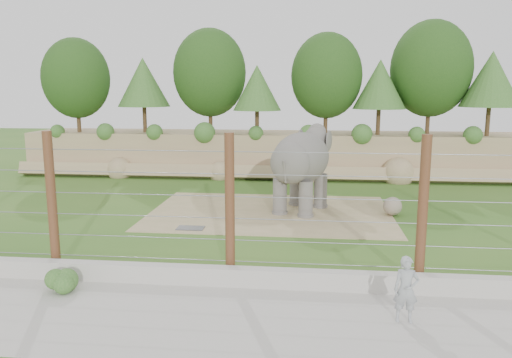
# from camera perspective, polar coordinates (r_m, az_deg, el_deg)

# --- Properties ---
(ground) EXTENTS (90.00, 90.00, 0.00)m
(ground) POSITION_cam_1_polar(r_m,az_deg,el_deg) (18.16, -0.68, -6.10)
(ground) COLOR #32611F
(ground) RESTS_ON ground
(back_embankment) EXTENTS (30.00, 5.52, 8.77)m
(back_embankment) POSITION_cam_1_polar(r_m,az_deg,el_deg) (30.04, 3.34, 8.05)
(back_embankment) COLOR #9F8263
(back_embankment) RESTS_ON ground
(dirt_patch) EXTENTS (10.00, 7.00, 0.02)m
(dirt_patch) POSITION_cam_1_polar(r_m,az_deg,el_deg) (20.99, 1.65, -3.82)
(dirt_patch) COLOR tan
(dirt_patch) RESTS_ON ground
(drain_grate) EXTENTS (1.00, 0.60, 0.03)m
(drain_grate) POSITION_cam_1_polar(r_m,az_deg,el_deg) (18.72, -7.50, -5.57)
(drain_grate) COLOR #262628
(drain_grate) RESTS_ON dirt_patch
(elephant) EXTENTS (3.19, 4.68, 3.49)m
(elephant) POSITION_cam_1_polar(r_m,az_deg,el_deg) (21.03, 5.17, 1.00)
(elephant) COLOR #645E59
(elephant) RESTS_ON ground
(stone_ball) EXTENTS (0.76, 0.76, 0.76)m
(stone_ball) POSITION_cam_1_polar(r_m,az_deg,el_deg) (21.11, 15.33, -3.02)
(stone_ball) COLOR gray
(stone_ball) RESTS_ON dirt_patch
(retaining_wall) EXTENTS (26.00, 0.35, 0.50)m
(retaining_wall) POSITION_cam_1_polar(r_m,az_deg,el_deg) (13.39, -3.28, -11.06)
(retaining_wall) COLOR beige
(retaining_wall) RESTS_ON ground
(walkway) EXTENTS (26.00, 4.00, 0.01)m
(walkway) POSITION_cam_1_polar(r_m,az_deg,el_deg) (11.68, -4.94, -15.70)
(walkway) COLOR beige
(walkway) RESTS_ON ground
(barrier_fence) EXTENTS (20.26, 0.26, 4.00)m
(barrier_fence) POSITION_cam_1_polar(r_m,az_deg,el_deg) (13.34, -3.01, -3.25)
(barrier_fence) COLOR #522A1B
(barrier_fence) RESTS_ON ground
(walkway_shrub) EXTENTS (0.63, 0.63, 0.63)m
(walkway_shrub) POSITION_cam_1_polar(r_m,az_deg,el_deg) (13.91, -21.07, -10.60)
(walkway_shrub) COLOR #2E6323
(walkway_shrub) RESTS_ON walkway
(zookeeper) EXTENTS (0.57, 0.39, 1.50)m
(zookeeper) POSITION_cam_1_polar(r_m,az_deg,el_deg) (11.73, 16.77, -12.00)
(zookeeper) COLOR #ACB1B6
(zookeeper) RESTS_ON walkway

